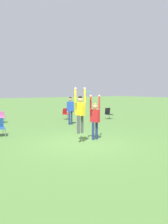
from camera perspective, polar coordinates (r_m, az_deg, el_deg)
name	(u,v)px	position (r m, az deg, el deg)	size (l,w,h in m)	color
ground_plane	(83,143)	(9.63, -0.38, -8.04)	(120.00, 120.00, 0.00)	#56843D
person_jumping	(80,109)	(9.33, -1.01, 0.66)	(0.58, 0.46, 1.96)	#4C4C51
person_defending	(95,116)	(10.08, 2.88, -1.08)	(0.60, 0.48, 2.08)	navy
frisbee	(88,92)	(9.50, 1.16, 5.20)	(0.28, 0.28, 0.04)	#2D9EDB
camping_chair_0	(108,113)	(17.65, 6.39, -0.21)	(0.52, 0.56, 0.89)	gray
camping_chair_1	(66,113)	(17.26, -4.76, -0.22)	(0.50, 0.54, 0.88)	gray
camping_chair_3	(2,116)	(16.52, -20.72, -1.00)	(0.61, 0.66, 0.81)	gray
person_spectator_near	(70,108)	(14.63, -3.59, 1.14)	(0.55, 0.34, 1.86)	navy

